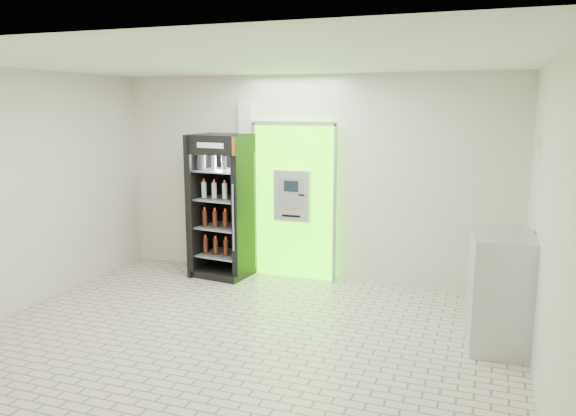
% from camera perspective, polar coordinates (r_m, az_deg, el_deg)
% --- Properties ---
extents(ground, '(6.00, 6.00, 0.00)m').
position_cam_1_polar(ground, '(6.42, -4.91, -13.15)').
color(ground, '#C0B29F').
rests_on(ground, ground).
extents(room_shell, '(6.00, 6.00, 6.00)m').
position_cam_1_polar(room_shell, '(5.93, -5.19, 3.38)').
color(room_shell, beige).
rests_on(room_shell, ground).
extents(atm_assembly, '(1.30, 0.24, 2.33)m').
position_cam_1_polar(atm_assembly, '(8.32, 0.67, 0.81)').
color(atm_assembly, '#45FF01').
rests_on(atm_assembly, ground).
extents(pillar, '(0.22, 0.11, 2.60)m').
position_cam_1_polar(pillar, '(8.61, -4.15, 1.99)').
color(pillar, silver).
rests_on(pillar, ground).
extents(beverage_cooler, '(0.88, 0.82, 2.14)m').
position_cam_1_polar(beverage_cooler, '(8.49, -6.56, -0.05)').
color(beverage_cooler, black).
rests_on(beverage_cooler, ground).
extents(steel_cabinet, '(0.71, 0.98, 1.24)m').
position_cam_1_polar(steel_cabinet, '(6.47, 20.74, -7.76)').
color(steel_cabinet, '#ADB0B5').
rests_on(steel_cabinet, ground).
extents(exit_sign, '(0.02, 0.22, 0.26)m').
position_cam_1_polar(exit_sign, '(6.76, 24.13, 5.77)').
color(exit_sign, white).
rests_on(exit_sign, room_shell).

